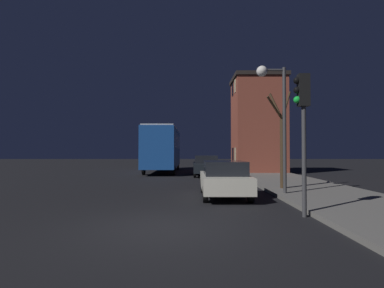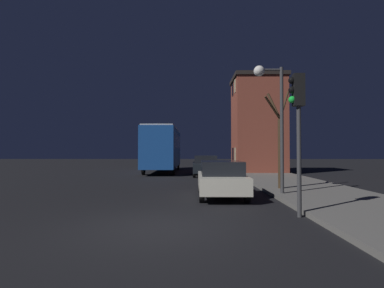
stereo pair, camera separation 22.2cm
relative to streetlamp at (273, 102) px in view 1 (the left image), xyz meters
name	(u,v)px [view 1 (the left image)]	position (x,y,z in m)	size (l,w,h in m)	color
ground_plane	(164,227)	(-3.97, -4.78, -3.81)	(120.00, 120.00, 0.00)	black
brick_building	(257,124)	(2.19, 12.87, 0.28)	(4.22, 4.23, 7.86)	brown
streetlamp	(273,102)	(0.00, 0.00, 0.00)	(1.19, 0.44, 5.13)	#38383A
traffic_light	(302,114)	(-0.23, -3.69, -0.95)	(0.43, 0.24, 3.97)	#38383A
bare_tree	(281,142)	(0.78, 1.62, -1.58)	(1.49, 1.30, 4.53)	#382819
bus	(162,146)	(-5.83, 13.93, -1.57)	(2.52, 9.77, 3.78)	#194793
car_near_lane	(224,178)	(-2.03, -0.15, -3.07)	(1.78, 3.92, 1.43)	beige
car_mid_lane	(205,165)	(-2.31, 9.83, -3.03)	(1.77, 4.51, 1.49)	black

